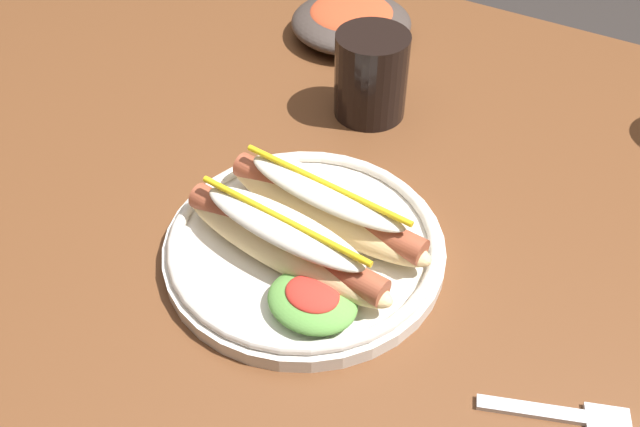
% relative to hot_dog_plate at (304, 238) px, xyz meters
% --- Properties ---
extents(dining_table, '(1.41, 0.89, 0.74)m').
position_rel_hot_dog_plate_xyz_m(dining_table, '(0.00, 0.13, -0.12)').
color(dining_table, brown).
rests_on(dining_table, ground_plane).
extents(hot_dog_plate, '(0.27, 0.27, 0.08)m').
position_rel_hot_dog_plate_xyz_m(hot_dog_plate, '(0.00, 0.00, 0.00)').
color(hot_dog_plate, silver).
rests_on(hot_dog_plate, dining_table).
extents(fork, '(0.12, 0.06, 0.00)m').
position_rel_hot_dog_plate_xyz_m(fork, '(0.27, -0.04, -0.02)').
color(fork, silver).
rests_on(fork, dining_table).
extents(soda_cup, '(0.09, 0.09, 0.10)m').
position_rel_hot_dog_plate_xyz_m(soda_cup, '(-0.06, 0.24, 0.03)').
color(soda_cup, black).
rests_on(soda_cup, dining_table).
extents(side_bowl, '(0.17, 0.17, 0.05)m').
position_rel_hot_dog_plate_xyz_m(side_bowl, '(-0.16, 0.39, -0.00)').
color(side_bowl, '#423833').
rests_on(side_bowl, dining_table).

